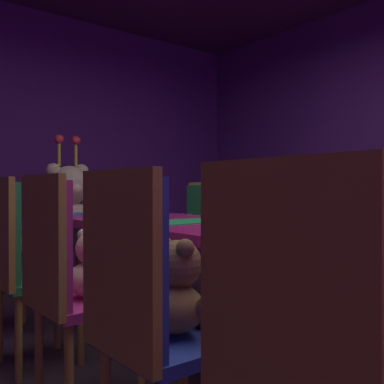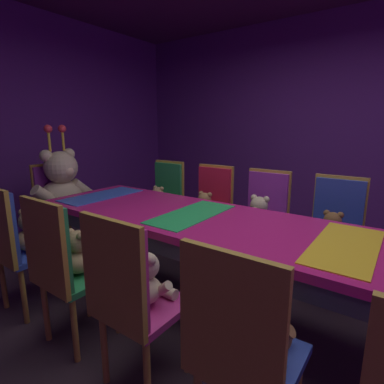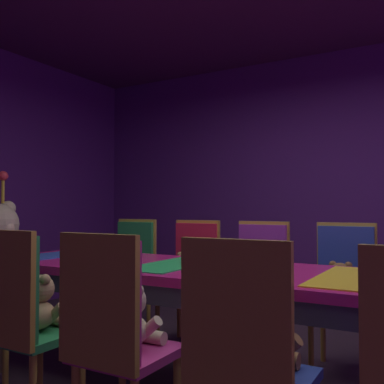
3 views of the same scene
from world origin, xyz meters
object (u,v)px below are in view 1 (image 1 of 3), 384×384
chair_right_5 (197,227)px  teddy_left_1 (347,353)px  chair_left_3 (61,269)px  king_teddy_bear (70,208)px  teddy_left_4 (44,253)px  chair_left_1 (305,360)px  teddy_left_3 (94,269)px  teddy_right_3 (302,242)px  throne_chair (62,226)px  chair_left_4 (16,253)px  banquet_table (260,245)px  chair_right_3 (316,240)px  chair_right_4 (251,233)px  teddy_right_5 (184,231)px  chair_left_2 (141,298)px  teddy_left_2 (179,293)px  teddy_right_4 (237,237)px  teddy_left_5 (10,240)px

chair_right_5 → teddy_left_1: bearing=56.9°
chair_left_3 → king_teddy_bear: bearing=65.8°
teddy_left_1 → king_teddy_bear: (0.73, 3.14, 0.18)m
teddy_left_4 → king_teddy_bear: king_teddy_bear is taller
chair_left_1 → teddy_left_1: 0.14m
teddy_left_3 → chair_right_5: 1.99m
teddy_right_3 → chair_right_5: chair_right_5 is taller
king_teddy_bear → throne_chair: bearing=180.0°
teddy_left_1 → chair_left_4: (-0.13, 1.81, 0.02)m
banquet_table → chair_right_5: chair_right_5 is taller
chair_right_3 → teddy_right_3: size_ratio=2.93×
chair_right_4 → teddy_right_5: 0.65m
chair_left_2 → chair_right_4: same height
throne_chair → teddy_left_2: bearing=-14.8°
chair_right_5 → king_teddy_bear: (-0.86, 0.70, 0.16)m
chair_left_1 → teddy_right_4: chair_left_1 is taller
banquet_table → throne_chair: bearing=90.0°
king_teddy_bear → chair_left_3: bearing=-24.2°
teddy_right_5 → chair_left_1: bearing=56.9°
chair_right_3 → banquet_table: bearing=19.1°
chair_left_1 → teddy_right_4: bearing=48.7°
teddy_right_4 → teddy_right_5: bearing=-90.6°
chair_left_1 → teddy_right_4: 2.40m
chair_left_3 → chair_left_2: bearing=-90.2°
teddy_left_5 → chair_right_4: 1.69m
teddy_right_3 → teddy_left_5: bearing=-40.3°
chair_right_3 → chair_left_3: bearing=-0.3°
chair_right_4 → chair_right_5: size_ratio=1.00×
chair_right_3 → teddy_left_1: bearing=37.5°
chair_left_3 → teddy_right_4: (1.57, 0.58, -0.02)m
banquet_table → chair_left_1: chair_left_1 is taller
teddy_left_4 → throne_chair: bearing=64.4°
teddy_left_2 → teddy_left_5: teddy_left_5 is taller
chair_left_4 → teddy_left_4: size_ratio=3.17×
banquet_table → throne_chair: size_ratio=3.75×
chair_left_1 → chair_left_3: same height
chair_right_3 → teddy_left_3: bearing=-0.3°
teddy_right_3 → teddy_right_4: bearing=-90.1°
chair_right_5 → teddy_right_5: (-0.14, 0.00, -0.03)m
teddy_left_3 → king_teddy_bear: bearing=69.5°
teddy_left_2 → throne_chair: throne_chair is taller
chair_left_1 → teddy_left_2: 0.63m
chair_left_1 → teddy_left_5: chair_left_1 is taller
teddy_right_3 → chair_left_1: bearing=37.6°
chair_left_2 → king_teddy_bear: bearing=71.2°
teddy_right_4 → throne_chair: bearing=-64.7°
chair_left_3 → chair_left_4: same height
teddy_left_1 → chair_left_3: chair_left_3 is taller
teddy_left_3 → chair_left_4: (-0.15, 0.58, 0.01)m
teddy_left_3 → chair_right_4: bearing=20.2°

